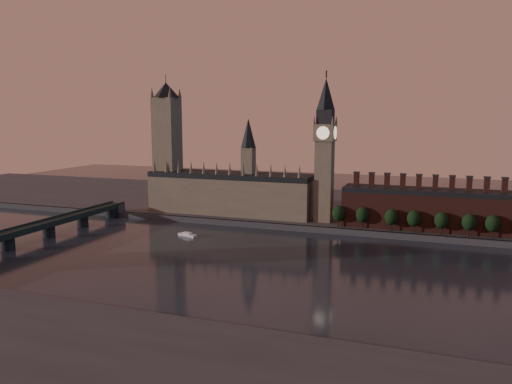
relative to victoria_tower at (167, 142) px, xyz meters
The scene contains 15 objects.
ground 176.40m from the victoria_tower, 43.78° to the right, with size 900.00×900.00×0.00m, color black.
north_bank 147.08m from the victoria_tower, 27.72° to the left, with size 900.00×182.00×4.00m.
palace_of_westminster 67.03m from the victoria_tower, ahead, with size 130.00×30.30×74.00m.
victoria_tower is the anchor object (origin of this frame).
big_ben 130.12m from the victoria_tower, ahead, with size 15.00×15.00×107.00m.
chimney_block 204.27m from the victoria_tower, ahead, with size 110.00×25.00×37.00m.
embankment_tree_0 151.96m from the victoria_tower, ahead, with size 8.60×8.60×14.88m.
embankment_tree_1 167.28m from the victoria_tower, ahead, with size 8.60×8.60×14.88m.
embankment_tree_2 185.71m from the victoria_tower, ahead, with size 8.60×8.60×14.88m.
embankment_tree_3 199.50m from the victoria_tower, ahead, with size 8.60×8.60×14.88m.
embankment_tree_4 215.88m from the victoria_tower, ahead, with size 8.60×8.60×14.88m.
embankment_tree_5 231.81m from the victoria_tower, ahead, with size 8.60×8.60×14.88m.
embankment_tree_6 245.00m from the victoria_tower, ahead, with size 8.60×8.60×14.88m.
westminster_bridge 133.21m from the victoria_tower, 106.56° to the right, with size 14.00×200.00×11.55m.
river_boat 100.93m from the victoria_tower, 52.05° to the right, with size 14.28×7.28×2.75m.
Camera 1 is at (83.86, -240.63, 79.64)m, focal length 35.00 mm.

